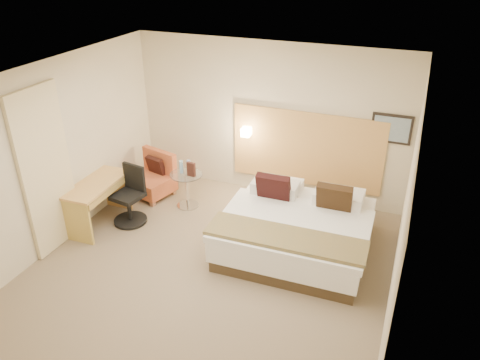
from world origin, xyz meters
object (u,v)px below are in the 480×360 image
at_px(lounge_chair, 153,178).
at_px(desk, 98,192).
at_px(desk_chair, 130,200).
at_px(side_table, 187,188).
at_px(bed, 297,228).

height_order(lounge_chair, desk, lounge_chair).
relative_size(desk, desk_chair, 1.27).
height_order(side_table, desk, desk).
distance_m(bed, lounge_chair, 2.92).
distance_m(lounge_chair, side_table, 0.79).
xyz_separation_m(bed, lounge_chair, (-2.84, 0.66, -0.02)).
distance_m(desk, desk_chair, 0.52).
distance_m(bed, side_table, 2.13).
relative_size(lounge_chair, desk_chair, 0.93).
xyz_separation_m(side_table, desk, (-1.03, -1.01, 0.24)).
xyz_separation_m(side_table, desk_chair, (-0.63, -0.76, 0.05)).
relative_size(lounge_chair, desk, 0.73).
bearing_deg(bed, lounge_chair, 167.02).
relative_size(side_table, desk, 0.51).
height_order(bed, lounge_chair, bed).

